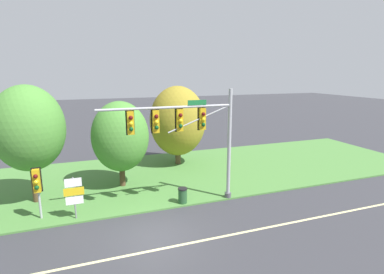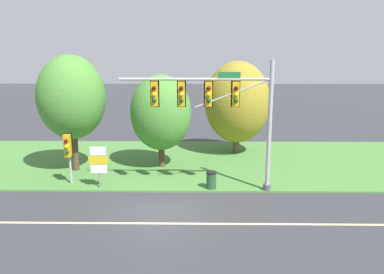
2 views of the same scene
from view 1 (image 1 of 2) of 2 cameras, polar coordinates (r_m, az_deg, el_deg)
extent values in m
plane|color=#333338|center=(15.35, -7.09, -18.12)|extent=(160.00, 160.00, 0.00)
cube|color=beige|center=(14.35, -5.95, -20.44)|extent=(36.00, 0.16, 0.01)
cube|color=#477A38|center=(22.73, -11.78, -7.78)|extent=(48.00, 11.50, 0.10)
cylinder|color=#9EA0A5|center=(18.12, 7.10, -1.51)|extent=(0.22, 0.22, 6.71)
cylinder|color=#4C4C51|center=(19.13, 6.84, -10.88)|extent=(0.40, 0.40, 0.30)
cylinder|color=#9EA0A5|center=(16.34, -4.66, 5.61)|extent=(7.56, 0.14, 0.14)
cylinder|color=#9EA0A5|center=(17.02, 1.55, 3.54)|extent=(3.81, 0.08, 1.48)
cube|color=gold|center=(17.08, 1.98, 3.46)|extent=(0.34, 0.28, 1.22)
cube|color=black|center=(17.22, 1.78, 3.54)|extent=(0.46, 0.04, 1.34)
sphere|color=#4C0C0C|center=(16.87, 2.21, 4.38)|extent=(0.22, 0.22, 0.22)
sphere|color=yellow|center=(16.91, 2.20, 3.37)|extent=(0.22, 0.22, 0.22)
sphere|color=#0C4219|center=(16.96, 2.19, 2.37)|extent=(0.22, 0.22, 0.22)
cube|color=gold|center=(16.63, -2.36, 3.22)|extent=(0.34, 0.28, 1.22)
cube|color=black|center=(16.78, -2.53, 3.30)|extent=(0.46, 0.04, 1.34)
sphere|color=#4C0C0C|center=(16.41, -2.18, 4.16)|extent=(0.22, 0.22, 0.22)
sphere|color=yellow|center=(16.46, -2.17, 3.13)|extent=(0.22, 0.22, 0.22)
sphere|color=#0C4219|center=(16.51, -2.17, 2.10)|extent=(0.22, 0.22, 0.22)
cube|color=gold|center=(16.28, -6.91, 2.94)|extent=(0.34, 0.28, 1.22)
cube|color=black|center=(16.43, -7.04, 3.03)|extent=(0.46, 0.04, 1.34)
sphere|color=#4C0C0C|center=(16.06, -6.80, 3.90)|extent=(0.22, 0.22, 0.22)
sphere|color=yellow|center=(16.11, -6.77, 2.85)|extent=(0.22, 0.22, 0.22)
sphere|color=#0C4219|center=(16.16, -6.74, 1.80)|extent=(0.22, 0.22, 0.22)
cube|color=gold|center=(16.04, -11.63, 2.64)|extent=(0.34, 0.28, 1.22)
cube|color=black|center=(16.19, -11.71, 2.73)|extent=(0.46, 0.04, 1.34)
sphere|color=#4C0C0C|center=(15.81, -11.58, 3.61)|extent=(0.22, 0.22, 0.22)
sphere|color=yellow|center=(15.86, -11.54, 2.54)|extent=(0.22, 0.22, 0.22)
sphere|color=#0C4219|center=(15.91, -11.49, 1.48)|extent=(0.22, 0.22, 0.22)
cube|color=#196B33|center=(16.79, 0.99, 6.58)|extent=(1.10, 0.04, 0.28)
cylinder|color=#9EA0A5|center=(17.91, -27.15, -9.66)|extent=(0.12, 0.12, 2.74)
cube|color=gold|center=(17.45, -27.49, -7.42)|extent=(0.34, 0.28, 1.22)
cube|color=black|center=(17.60, -27.43, -7.25)|extent=(0.46, 0.04, 1.34)
sphere|color=#4C0C0C|center=(17.19, -27.66, -6.67)|extent=(0.22, 0.22, 0.22)
sphere|color=yellow|center=(17.29, -27.57, -7.61)|extent=(0.22, 0.22, 0.22)
sphere|color=#0C4219|center=(17.38, -27.47, -8.54)|extent=(0.22, 0.22, 0.22)
cylinder|color=slate|center=(17.22, -21.48, -10.77)|extent=(0.08, 0.08, 2.30)
cube|color=white|center=(16.89, -21.72, -8.08)|extent=(0.84, 0.03, 0.46)
cube|color=gold|center=(17.06, -21.58, -9.66)|extent=(1.01, 0.03, 0.43)
cube|color=white|center=(17.24, -21.45, -11.17)|extent=(0.88, 0.03, 0.43)
cylinder|color=#4C3823|center=(20.19, -27.87, -6.35)|extent=(0.40, 0.40, 3.38)
ellipsoid|color=#478433|center=(19.56, -28.69, 1.45)|extent=(4.00, 4.00, 5.00)
cylinder|color=#4C3823|center=(21.02, -13.18, -5.88)|extent=(0.38, 0.38, 2.42)
ellipsoid|color=#478433|center=(20.45, -13.49, 0.11)|extent=(3.76, 3.76, 4.71)
cylinder|color=brown|center=(25.37, -2.69, -2.45)|extent=(0.46, 0.46, 2.40)
ellipsoid|color=olive|center=(24.86, -2.75, 3.07)|extent=(4.62, 4.62, 5.78)
cylinder|color=#234C28|center=(18.14, -1.80, -11.18)|extent=(0.52, 0.52, 0.85)
cylinder|color=black|center=(17.96, -1.81, -9.82)|extent=(0.56, 0.56, 0.08)
camera|label=2|loc=(5.34, 102.69, -10.95)|focal=35.00mm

